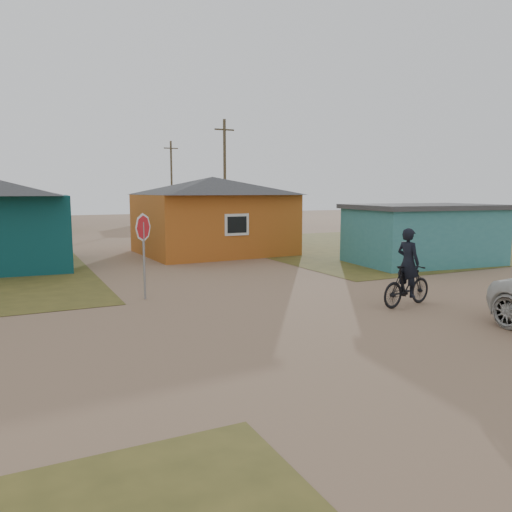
{
  "coord_description": "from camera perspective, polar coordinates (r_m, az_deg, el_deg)",
  "views": [
    {
      "loc": [
        -6.75,
        -9.94,
        3.18
      ],
      "look_at": [
        -0.42,
        3.0,
        1.3
      ],
      "focal_mm": 35.0,
      "sensor_mm": 36.0,
      "label": 1
    }
  ],
  "objects": [
    {
      "name": "grass_ne",
      "position": [
        31.1,
        15.97,
        1.29
      ],
      "size": [
        20.0,
        18.0,
        0.0
      ],
      "primitive_type": "cube",
      "color": "brown",
      "rests_on": "ground"
    },
    {
      "name": "ground",
      "position": [
        12.43,
        7.89,
        -7.46
      ],
      "size": [
        120.0,
        120.0,
        0.0
      ],
      "primitive_type": "plane",
      "color": "#8E6C52"
    },
    {
      "name": "shed_turquoise",
      "position": [
        23.19,
        18.54,
        2.43
      ],
      "size": [
        6.71,
        4.93,
        2.6
      ],
      "color": "teal",
      "rests_on": "ground"
    },
    {
      "name": "house_pale_west",
      "position": [
        43.97,
        -25.19,
        5.01
      ],
      "size": [
        7.04,
        6.15,
        3.6
      ],
      "color": "#A2AF96",
      "rests_on": "ground"
    },
    {
      "name": "house_beige_east",
      "position": [
        52.69,
        -7.57,
        5.94
      ],
      "size": [
        6.95,
        6.05,
        3.6
      ],
      "color": "tan",
      "rests_on": "ground"
    },
    {
      "name": "utility_pole_near",
      "position": [
        34.6,
        -3.59,
        9.01
      ],
      "size": [
        1.4,
        0.2,
        8.0
      ],
      "color": "brown",
      "rests_on": "ground"
    },
    {
      "name": "stop_sign",
      "position": [
        14.91,
        -12.75,
        2.19
      ],
      "size": [
        0.78,
        0.37,
        2.54
      ],
      "color": "gray",
      "rests_on": "ground"
    },
    {
      "name": "utility_pole_far",
      "position": [
        50.03,
        -9.62,
        8.43
      ],
      "size": [
        1.4,
        0.2,
        8.0
      ],
      "color": "brown",
      "rests_on": "ground"
    },
    {
      "name": "cyclist",
      "position": [
        14.44,
        16.91,
        -2.41
      ],
      "size": [
        1.99,
        0.85,
        2.18
      ],
      "color": "black",
      "rests_on": "ground"
    },
    {
      "name": "house_yellow",
      "position": [
        25.69,
        -4.96,
        4.78
      ],
      "size": [
        7.72,
        6.76,
        3.9
      ],
      "color": "#B2591B",
      "rests_on": "ground"
    }
  ]
}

